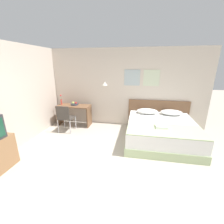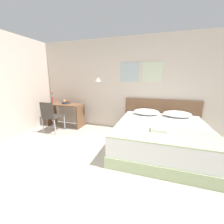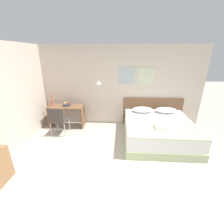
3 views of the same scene
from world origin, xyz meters
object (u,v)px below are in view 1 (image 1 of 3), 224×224
at_px(fruit_bowl, 75,104).
at_px(pillow_right, 171,112).
at_px(flower_vase, 61,101).
at_px(throw_blanket, 165,130).
at_px(folded_towel_near_foot, 161,126).
at_px(desk, 74,111).
at_px(headboard, 158,114).
at_px(pillow_left, 147,111).
at_px(desk_chair, 65,117).
at_px(bed, 161,132).

bearing_deg(fruit_bowl, pillow_right, -0.34).
bearing_deg(flower_vase, throw_blanket, -21.10).
bearing_deg(flower_vase, folded_towel_near_foot, -19.43).
xyz_separation_m(pillow_right, desk, (-3.31, -0.03, -0.14)).
height_order(headboard, pillow_left, headboard).
bearing_deg(headboard, fruit_bowl, -174.57).
distance_m(desk, desk_chair, 0.63).
xyz_separation_m(headboard, pillow_right, (0.38, -0.30, 0.18)).
distance_m(folded_towel_near_foot, desk_chair, 2.94).
xyz_separation_m(pillow_left, desk_chair, (-2.59, -0.66, -0.13)).
height_order(desk_chair, fruit_bowl, desk_chair).
xyz_separation_m(pillow_left, desk, (-2.55, -0.03, -0.14)).
xyz_separation_m(pillow_right, fruit_bowl, (-3.30, 0.02, 0.12)).
relative_size(pillow_right, fruit_bowl, 2.58).
bearing_deg(folded_towel_near_foot, desk_chair, 169.95).
height_order(pillow_right, desk, desk).
height_order(desk, fruit_bowl, fruit_bowl).
relative_size(desk_chair, fruit_bowl, 3.42).
relative_size(bed, pillow_left, 2.95).
distance_m(headboard, fruit_bowl, 2.95).
bearing_deg(desk_chair, folded_towel_near_foot, -10.05).
distance_m(pillow_left, throw_blanket, 1.37).
relative_size(headboard, throw_blanket, 1.10).
bearing_deg(headboard, pillow_left, -141.89).
bearing_deg(fruit_bowl, desk, -104.42).
bearing_deg(bed, pillow_right, 62.63).
bearing_deg(pillow_right, desk, -179.42).
relative_size(headboard, desk_chair, 2.25).
bearing_deg(headboard, bed, -90.00).
bearing_deg(folded_towel_near_foot, bed, 80.29).
height_order(bed, throw_blanket, throw_blanket).
relative_size(headboard, pillow_left, 2.97).
xyz_separation_m(desk_chair, flower_vase, (-0.44, 0.66, 0.35)).
bearing_deg(pillow_left, desk_chair, -165.78).
height_order(pillow_right, fruit_bowl, fruit_bowl).
xyz_separation_m(bed, desk_chair, (-2.97, 0.07, 0.24)).
bearing_deg(fruit_bowl, pillow_left, -0.45).
distance_m(pillow_right, desk, 3.31).
relative_size(throw_blanket, flower_vase, 5.10).
bearing_deg(pillow_left, fruit_bowl, 179.55).
relative_size(bed, fruit_bowl, 7.62).
height_order(pillow_left, pillow_right, same).
bearing_deg(pillow_left, desk, -179.25).
distance_m(headboard, throw_blanket, 1.61).
xyz_separation_m(bed, folded_towel_near_foot, (-0.08, -0.44, 0.35)).
relative_size(pillow_left, pillow_right, 1.00).
height_order(bed, pillow_right, pillow_right).
relative_size(pillow_left, desk, 0.59).
distance_m(bed, fruit_bowl, 3.05).
bearing_deg(pillow_right, pillow_left, 180.00).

